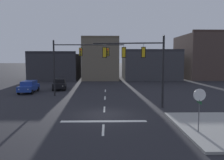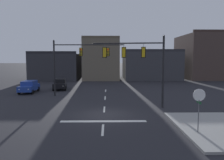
# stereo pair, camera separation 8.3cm
# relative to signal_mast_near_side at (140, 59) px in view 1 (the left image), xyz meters

# --- Properties ---
(ground_plane) EXTENTS (400.00, 400.00, 0.00)m
(ground_plane) POSITION_rel_signal_mast_near_side_xyz_m (-3.39, -2.99, -4.61)
(ground_plane) COLOR #232328
(sidewalk_near_corner) EXTENTS (5.00, 8.00, 0.15)m
(sidewalk_near_corner) POSITION_rel_signal_mast_near_side_xyz_m (4.13, -6.99, -4.54)
(sidewalk_near_corner) COLOR gray
(sidewalk_near_corner) RESTS_ON ground
(stop_bar_paint) EXTENTS (6.40, 0.50, 0.01)m
(stop_bar_paint) POSITION_rel_signal_mast_near_side_xyz_m (-3.39, -4.99, -4.61)
(stop_bar_paint) COLOR silver
(stop_bar_paint) RESTS_ON ground
(lane_centreline) EXTENTS (0.16, 26.40, 0.01)m
(lane_centreline) POSITION_rel_signal_mast_near_side_xyz_m (-3.39, -0.99, -4.61)
(lane_centreline) COLOR silver
(lane_centreline) RESTS_ON ground
(signal_mast_near_side) EXTENTS (6.69, 1.15, 6.81)m
(signal_mast_near_side) POSITION_rel_signal_mast_near_side_xyz_m (0.00, 0.00, 0.00)
(signal_mast_near_side) COLOR black
(signal_mast_near_side) RESTS_ON ground
(signal_mast_far_side) EXTENTS (8.69, 0.46, 6.89)m
(signal_mast_far_side) POSITION_rel_signal_mast_near_side_xyz_m (-7.10, 6.56, 0.09)
(signal_mast_far_side) COLOR black
(signal_mast_far_side) RESTS_ON ground
(stop_sign) EXTENTS (0.76, 0.64, 2.83)m
(stop_sign) POSITION_rel_signal_mast_near_side_xyz_m (2.49, -7.98, -2.47)
(stop_sign) COLOR #56565B
(stop_sign) RESTS_ON ground
(car_lot_nearside) EXTENTS (2.43, 4.63, 1.61)m
(car_lot_nearside) POSITION_rel_signal_mast_near_side_xyz_m (-10.29, 12.53, -3.76)
(car_lot_nearside) COLOR black
(car_lot_nearside) RESTS_ON ground
(car_lot_middle) EXTENTS (2.03, 4.51, 1.61)m
(car_lot_middle) POSITION_rel_signal_mast_near_side_xyz_m (-13.77, 9.33, -3.76)
(car_lot_middle) COLOR navy
(car_lot_middle) RESTS_ON ground
(building_row) EXTENTS (56.66, 13.70, 10.40)m
(building_row) POSITION_rel_signal_mast_near_side_xyz_m (11.54, 30.47, -0.68)
(building_row) COLOR #2D2D33
(building_row) RESTS_ON ground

